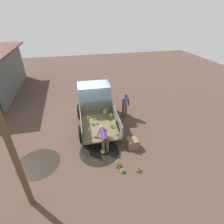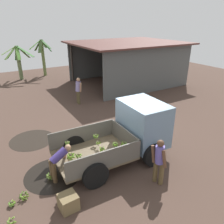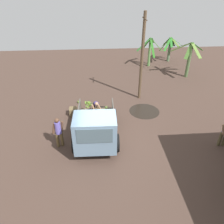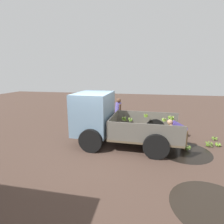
{
  "view_description": "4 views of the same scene",
  "coord_description": "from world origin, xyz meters",
  "px_view_note": "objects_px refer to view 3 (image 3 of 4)",
  "views": [
    {
      "loc": [
        -9.64,
        0.67,
        6.06
      ],
      "look_at": [
        -1.16,
        -1.34,
        0.92
      ],
      "focal_mm": 28.0,
      "sensor_mm": 36.0,
      "label": 1
    },
    {
      "loc": [
        -4.62,
        -6.56,
        5.04
      ],
      "look_at": [
        -0.44,
        0.5,
        1.52
      ],
      "focal_mm": 35.0,
      "sensor_mm": 36.0,
      "label": 2
    },
    {
      "loc": [
        8.47,
        -0.37,
        7.41
      ],
      "look_at": [
        -0.93,
        0.35,
        1.56
      ],
      "focal_mm": 35.0,
      "sensor_mm": 36.0,
      "label": 3
    },
    {
      "loc": [
        -1.78,
        6.31,
        2.92
      ],
      "look_at": [
        -0.29,
        -1.21,
        1.18
      ],
      "focal_mm": 28.0,
      "sensor_mm": 36.0,
      "label": 4
    }
  ],
  "objects_px": {
    "utility_pole": "(142,58)",
    "banana_bunch_on_ground_1": "(89,102)",
    "banana_bunch_on_ground_3": "(90,104)",
    "banana_bunch_on_ground_2": "(79,101)",
    "person_worker_loading": "(96,106)",
    "wooden_crate_0": "(73,111)",
    "cargo_truck": "(95,130)",
    "banana_bunch_on_ground_0": "(98,111)",
    "person_foreground_visitor": "(58,131)"
  },
  "relations": [
    {
      "from": "person_worker_loading",
      "to": "banana_bunch_on_ground_2",
      "type": "xyz_separation_m",
      "value": [
        -1.72,
        -1.15,
        -0.6
      ]
    },
    {
      "from": "cargo_truck",
      "to": "person_foreground_visitor",
      "type": "relative_size",
      "value": 2.61
    },
    {
      "from": "cargo_truck",
      "to": "banana_bunch_on_ground_2",
      "type": "relative_size",
      "value": 17.07
    },
    {
      "from": "banana_bunch_on_ground_2",
      "to": "wooden_crate_0",
      "type": "bearing_deg",
      "value": -10.08
    },
    {
      "from": "utility_pole",
      "to": "person_foreground_visitor",
      "type": "xyz_separation_m",
      "value": [
        4.86,
        -5.0,
        -2.03
      ]
    },
    {
      "from": "person_worker_loading",
      "to": "banana_bunch_on_ground_1",
      "type": "bearing_deg",
      "value": -170.84
    },
    {
      "from": "person_worker_loading",
      "to": "banana_bunch_on_ground_3",
      "type": "relative_size",
      "value": 3.86
    },
    {
      "from": "banana_bunch_on_ground_0",
      "to": "banana_bunch_on_ground_1",
      "type": "distance_m",
      "value": 1.42
    },
    {
      "from": "wooden_crate_0",
      "to": "cargo_truck",
      "type": "bearing_deg",
      "value": 22.76
    },
    {
      "from": "person_worker_loading",
      "to": "banana_bunch_on_ground_1",
      "type": "xyz_separation_m",
      "value": [
        -1.62,
        -0.48,
        -0.62
      ]
    },
    {
      "from": "banana_bunch_on_ground_3",
      "to": "wooden_crate_0",
      "type": "height_order",
      "value": "wooden_crate_0"
    },
    {
      "from": "banana_bunch_on_ground_0",
      "to": "person_foreground_visitor",
      "type": "bearing_deg",
      "value": -33.53
    },
    {
      "from": "banana_bunch_on_ground_3",
      "to": "utility_pole",
      "type": "bearing_deg",
      "value": 104.59
    },
    {
      "from": "banana_bunch_on_ground_2",
      "to": "banana_bunch_on_ground_3",
      "type": "height_order",
      "value": "banana_bunch_on_ground_3"
    },
    {
      "from": "person_worker_loading",
      "to": "banana_bunch_on_ground_3",
      "type": "height_order",
      "value": "person_worker_loading"
    },
    {
      "from": "cargo_truck",
      "to": "wooden_crate_0",
      "type": "height_order",
      "value": "cargo_truck"
    },
    {
      "from": "utility_pole",
      "to": "banana_bunch_on_ground_3",
      "type": "xyz_separation_m",
      "value": [
        0.91,
        -3.48,
        -2.81
      ]
    },
    {
      "from": "banana_bunch_on_ground_2",
      "to": "banana_bunch_on_ground_3",
      "type": "relative_size",
      "value": 0.83
    },
    {
      "from": "person_foreground_visitor",
      "to": "wooden_crate_0",
      "type": "distance_m",
      "value": 3.03
    },
    {
      "from": "cargo_truck",
      "to": "wooden_crate_0",
      "type": "distance_m",
      "value": 3.64
    },
    {
      "from": "banana_bunch_on_ground_0",
      "to": "banana_bunch_on_ground_2",
      "type": "distance_m",
      "value": 1.88
    },
    {
      "from": "banana_bunch_on_ground_1",
      "to": "banana_bunch_on_ground_3",
      "type": "relative_size",
      "value": 0.76
    },
    {
      "from": "utility_pole",
      "to": "wooden_crate_0",
      "type": "height_order",
      "value": "utility_pole"
    },
    {
      "from": "cargo_truck",
      "to": "utility_pole",
      "type": "height_order",
      "value": "utility_pole"
    },
    {
      "from": "person_worker_loading",
      "to": "person_foreground_visitor",
      "type": "bearing_deg",
      "value": -42.28
    },
    {
      "from": "banana_bunch_on_ground_2",
      "to": "wooden_crate_0",
      "type": "height_order",
      "value": "wooden_crate_0"
    },
    {
      "from": "banana_bunch_on_ground_2",
      "to": "person_foreground_visitor",
      "type": "bearing_deg",
      "value": -9.43
    },
    {
      "from": "cargo_truck",
      "to": "wooden_crate_0",
      "type": "bearing_deg",
      "value": -155.6
    },
    {
      "from": "banana_bunch_on_ground_3",
      "to": "wooden_crate_0",
      "type": "distance_m",
      "value": 1.48
    },
    {
      "from": "wooden_crate_0",
      "to": "person_worker_loading",
      "type": "bearing_deg",
      "value": 80.9
    },
    {
      "from": "person_worker_loading",
      "to": "banana_bunch_on_ground_2",
      "type": "bearing_deg",
      "value": -153.55
    },
    {
      "from": "banana_bunch_on_ground_2",
      "to": "banana_bunch_on_ground_1",
      "type": "bearing_deg",
      "value": 81.43
    },
    {
      "from": "banana_bunch_on_ground_0",
      "to": "banana_bunch_on_ground_3",
      "type": "height_order",
      "value": "banana_bunch_on_ground_3"
    },
    {
      "from": "banana_bunch_on_ground_3",
      "to": "person_worker_loading",
      "type": "bearing_deg",
      "value": 16.42
    },
    {
      "from": "cargo_truck",
      "to": "person_worker_loading",
      "type": "bearing_deg",
      "value": -179.31
    },
    {
      "from": "cargo_truck",
      "to": "person_foreground_visitor",
      "type": "bearing_deg",
      "value": -98.94
    },
    {
      "from": "utility_pole",
      "to": "person_foreground_visitor",
      "type": "distance_m",
      "value": 7.26
    },
    {
      "from": "utility_pole",
      "to": "banana_bunch_on_ground_0",
      "type": "bearing_deg",
      "value": -58.4
    },
    {
      "from": "banana_bunch_on_ground_3",
      "to": "banana_bunch_on_ground_0",
      "type": "bearing_deg",
      "value": 27.6
    },
    {
      "from": "person_worker_loading",
      "to": "utility_pole",
      "type": "bearing_deg",
      "value": 117.65
    },
    {
      "from": "person_worker_loading",
      "to": "cargo_truck",
      "type": "bearing_deg",
      "value": -8.21
    },
    {
      "from": "cargo_truck",
      "to": "person_worker_loading",
      "type": "relative_size",
      "value": 3.66
    },
    {
      "from": "person_foreground_visitor",
      "to": "wooden_crate_0",
      "type": "relative_size",
      "value": 3.28
    },
    {
      "from": "banana_bunch_on_ground_1",
      "to": "banana_bunch_on_ground_3",
      "type": "height_order",
      "value": "banana_bunch_on_ground_3"
    },
    {
      "from": "banana_bunch_on_ground_1",
      "to": "wooden_crate_0",
      "type": "bearing_deg",
      "value": -33.91
    },
    {
      "from": "utility_pole",
      "to": "banana_bunch_on_ground_1",
      "type": "xyz_separation_m",
      "value": [
        0.55,
        -3.59,
        -2.85
      ]
    },
    {
      "from": "cargo_truck",
      "to": "person_worker_loading",
      "type": "distance_m",
      "value": 3.06
    },
    {
      "from": "banana_bunch_on_ground_1",
      "to": "wooden_crate_0",
      "type": "distance_m",
      "value": 1.69
    },
    {
      "from": "banana_bunch_on_ground_2",
      "to": "utility_pole",
      "type": "bearing_deg",
      "value": 95.99
    },
    {
      "from": "banana_bunch_on_ground_0",
      "to": "banana_bunch_on_ground_3",
      "type": "bearing_deg",
      "value": -152.4
    }
  ]
}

